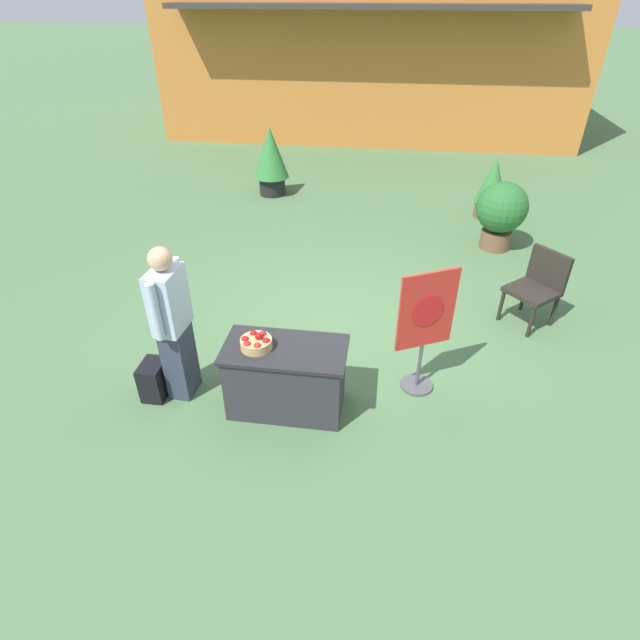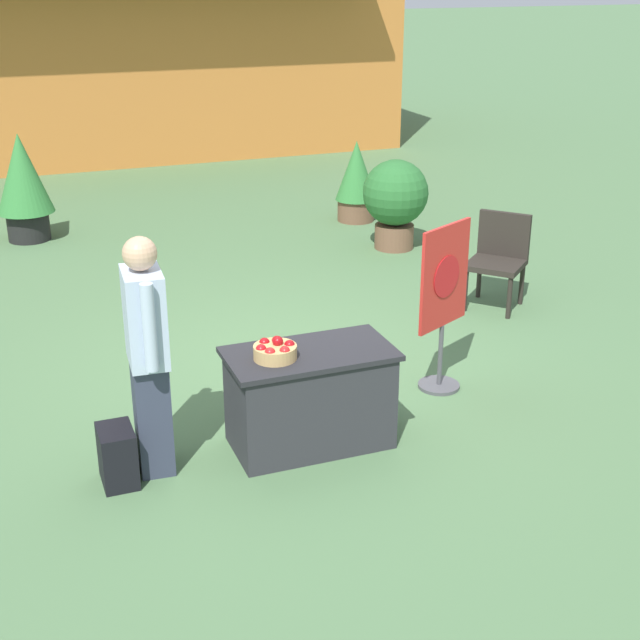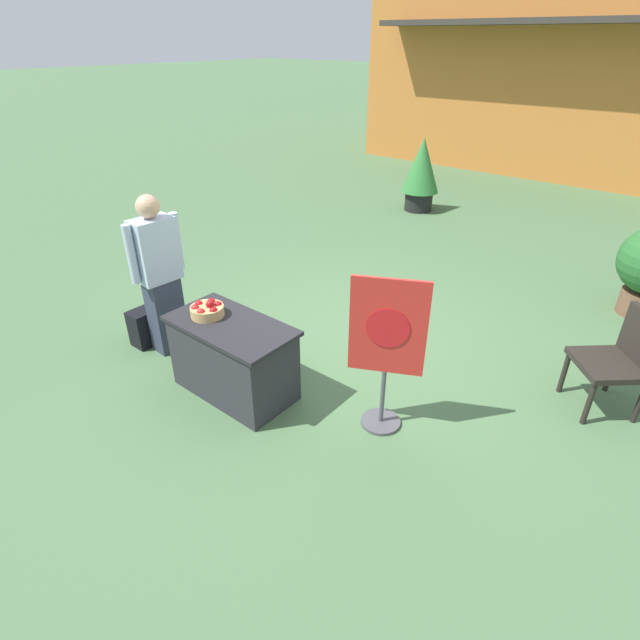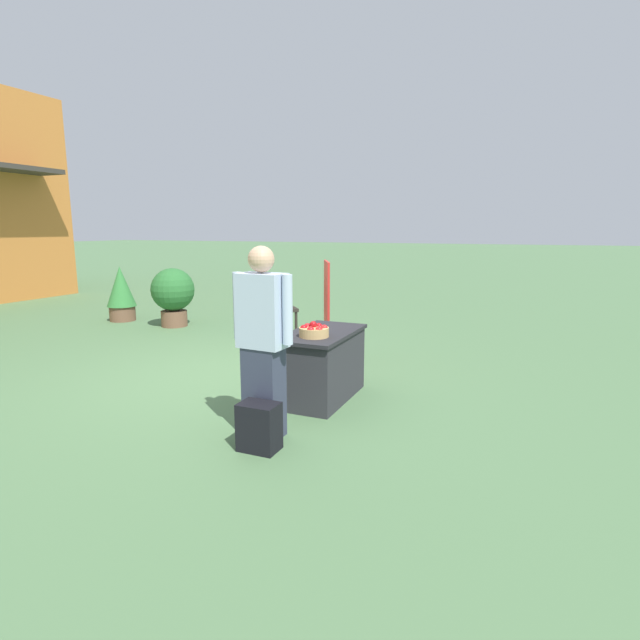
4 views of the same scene
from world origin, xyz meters
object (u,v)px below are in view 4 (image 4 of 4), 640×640
person_visitor (263,341)px  patio_chair (278,304)px  potted_plant_far_left (173,293)px  display_table (322,365)px  apple_basket (314,331)px  backpack (259,427)px  poster_board (327,307)px  potted_plant_far_right (121,292)px

person_visitor → patio_chair: 4.54m
person_visitor → potted_plant_far_left: person_visitor is taller
display_table → potted_plant_far_left: (2.76, 4.31, 0.27)m
apple_basket → backpack: apple_basket is taller
poster_board → potted_plant_far_right: (1.44, 5.20, -0.22)m
display_table → potted_plant_far_right: 6.36m
apple_basket → person_visitor: 0.90m
backpack → person_visitor: bearing=20.8°
apple_basket → potted_plant_far_right: (3.10, 5.73, -0.24)m
apple_basket → potted_plant_far_right: size_ratio=0.28×
person_visitor → backpack: 0.75m
apple_basket → backpack: bearing=180.0°
poster_board → apple_basket: bearing=-99.1°
potted_plant_far_right → person_visitor: bearing=-125.3°
backpack → patio_chair: 4.84m
display_table → backpack: (-1.45, -0.03, -0.18)m
display_table → person_visitor: bearing=176.2°
poster_board → person_visitor: bearing=-107.5°
apple_basket → potted_plant_far_left: 5.30m
apple_basket → patio_chair: size_ratio=0.32×
backpack → poster_board: poster_board is taller
apple_basket → backpack: size_ratio=0.75×
display_table → person_visitor: size_ratio=0.71×
backpack → apple_basket: bearing=-0.0°
patio_chair → display_table: bearing=-6.2°
display_table → apple_basket: size_ratio=3.94×
poster_board → potted_plant_far_left: size_ratio=1.27×
backpack → potted_plant_far_left: potted_plant_far_left is taller
poster_board → potted_plant_far_right: poster_board is taller
person_visitor → backpack: person_visitor is taller
apple_basket → person_visitor: size_ratio=0.18×
person_visitor → patio_chair: (4.07, 2.00, -0.34)m
person_visitor → backpack: size_ratio=4.16×
poster_board → potted_plant_far_left: poster_board is taller
display_table → patio_chair: size_ratio=1.26×
display_table → patio_chair: (2.90, 2.08, 0.17)m
patio_chair → potted_plant_far_right: 3.63m
apple_basket → potted_plant_far_left: bearing=55.1°
display_table → apple_basket: bearing=-173.8°
person_visitor → potted_plant_far_left: 5.78m
display_table → person_visitor: (-1.17, 0.08, 0.51)m
apple_basket → display_table: bearing=6.2°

